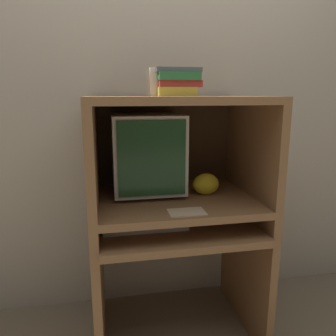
# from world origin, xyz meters

# --- Properties ---
(wall_back) EXTENTS (6.00, 0.06, 2.60)m
(wall_back) POSITION_xyz_m (0.00, 0.72, 1.30)
(wall_back) COLOR #B2A893
(wall_back) RESTS_ON ground_plane
(desk_base) EXTENTS (0.88, 0.68, 0.67)m
(desk_base) POSITION_xyz_m (0.00, 0.30, 0.43)
(desk_base) COLOR brown
(desk_base) RESTS_ON ground_plane
(desk_monitor_shelf) EXTENTS (0.88, 0.66, 0.13)m
(desk_monitor_shelf) POSITION_xyz_m (0.00, 0.33, 0.77)
(desk_monitor_shelf) COLOR brown
(desk_monitor_shelf) RESTS_ON desk_base
(hutch_upper) EXTENTS (0.88, 0.66, 0.52)m
(hutch_upper) POSITION_xyz_m (0.00, 0.36, 1.15)
(hutch_upper) COLOR brown
(hutch_upper) RESTS_ON desk_monitor_shelf
(crt_monitor) EXTENTS (0.37, 0.39, 0.43)m
(crt_monitor) POSITION_xyz_m (-0.13, 0.44, 1.02)
(crt_monitor) COLOR beige
(crt_monitor) RESTS_ON desk_monitor_shelf
(keyboard) EXTENTS (0.42, 0.14, 0.03)m
(keyboard) POSITION_xyz_m (-0.17, 0.23, 0.69)
(keyboard) COLOR beige
(keyboard) RESTS_ON desk_base
(mouse) EXTENTS (0.07, 0.05, 0.03)m
(mouse) POSITION_xyz_m (0.09, 0.23, 0.69)
(mouse) COLOR #B7B7B7
(mouse) RESTS_ON desk_base
(snack_bag) EXTENTS (0.14, 0.11, 0.12)m
(snack_bag) POSITION_xyz_m (0.17, 0.33, 0.86)
(snack_bag) COLOR gold
(snack_bag) RESTS_ON desk_monitor_shelf
(book_stack) EXTENTS (0.22, 0.15, 0.13)m
(book_stack) POSITION_xyz_m (-0.00, 0.30, 1.39)
(book_stack) COLOR gold
(book_stack) RESTS_ON hutch_upper
(paper_card) EXTENTS (0.17, 0.11, 0.00)m
(paper_card) POSITION_xyz_m (0.00, 0.08, 0.80)
(paper_card) COLOR #CCB28C
(paper_card) RESTS_ON desk_monitor_shelf
(storage_box) EXTENTS (0.19, 0.16, 0.13)m
(storage_box) POSITION_xyz_m (-0.04, 0.37, 1.39)
(storage_box) COLOR beige
(storage_box) RESTS_ON hutch_upper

